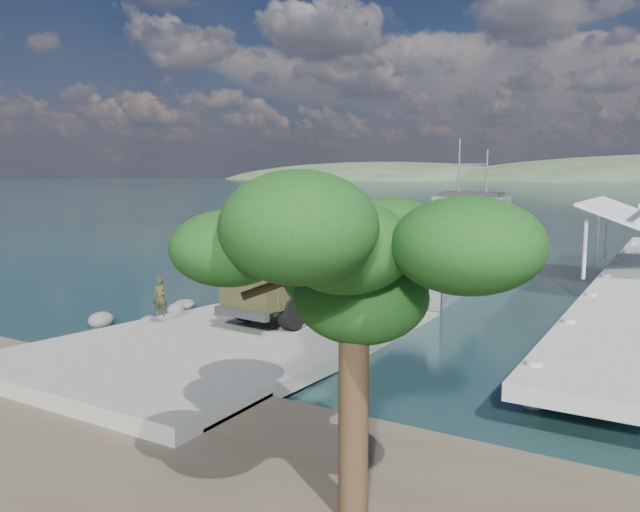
{
  "coord_description": "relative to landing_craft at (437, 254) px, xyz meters",
  "views": [
    {
      "loc": [
        14.92,
        -20.16,
        6.76
      ],
      "look_at": [
        -0.5,
        6.0,
        2.72
      ],
      "focal_mm": 35.0,
      "sensor_mm": 36.0,
      "label": 1
    }
  ],
  "objects": [
    {
      "name": "ground",
      "position": [
        0.72,
        -23.37,
        -0.86
      ],
      "size": [
        1400.0,
        1400.0,
        0.0
      ],
      "primitive_type": "plane",
      "color": "#183539",
      "rests_on": "ground"
    },
    {
      "name": "boat_ramp",
      "position": [
        0.72,
        -24.37,
        -0.61
      ],
      "size": [
        10.0,
        18.0,
        0.5
      ],
      "primitive_type": "cube",
      "color": "gray",
      "rests_on": "ground"
    },
    {
      "name": "shoreline_rocks",
      "position": [
        -5.48,
        -22.87,
        -0.86
      ],
      "size": [
        3.2,
        5.6,
        0.9
      ],
      "primitive_type": null,
      "color": "#595956",
      "rests_on": "ground"
    },
    {
      "name": "landing_craft",
      "position": [
        0.0,
        0.0,
        0.0
      ],
      "size": [
        10.97,
        36.0,
        10.56
      ],
      "rotation": [
        0.0,
        0.0,
        0.06
      ],
      "color": "#474D54",
      "rests_on": "ground"
    },
    {
      "name": "military_truck",
      "position": [
        1.22,
        -19.72,
        1.67
      ],
      "size": [
        3.46,
        9.0,
        4.09
      ],
      "rotation": [
        0.0,
        0.0,
        -0.08
      ],
      "color": "black",
      "rests_on": "boat_ramp"
    },
    {
      "name": "soldier",
      "position": [
        -2.82,
        -25.17,
        0.45
      ],
      "size": [
        0.71,
        0.63,
        1.63
      ],
      "primitive_type": "imported",
      "rotation": [
        0.0,
        0.0,
        0.51
      ],
      "color": "#212D19",
      "rests_on": "boat_ramp"
    },
    {
      "name": "overhang_tree",
      "position": [
        10.16,
        -33.41,
        4.28
      ],
      "size": [
        7.06,
        6.5,
        6.41
      ],
      "color": "#382416",
      "rests_on": "ground"
    }
  ]
}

